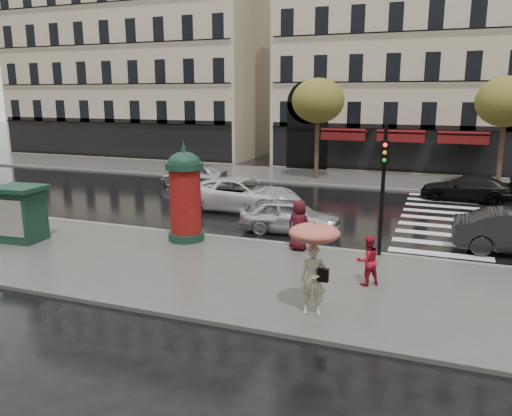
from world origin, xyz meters
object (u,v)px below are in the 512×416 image
at_px(man_burgundy, 299,225).
at_px(morris_column, 185,193).
at_px(traffic_light, 383,178).
at_px(newsstand, 21,213).
at_px(woman_red, 368,260).
at_px(car_silver, 291,216).
at_px(car_far_silver, 194,175).
at_px(car_white, 242,194).
at_px(woman_umbrella, 314,253).
at_px(car_black, 467,188).

xyz_separation_m(man_burgundy, morris_column, (-4.40, -0.29, 0.92)).
relative_size(traffic_light, newsstand, 2.13).
bearing_deg(woman_red, traffic_light, -128.80).
height_order(car_silver, car_far_silver, car_silver).
bearing_deg(car_silver, car_white, 41.62).
distance_m(woman_umbrella, car_far_silver, 19.74).
xyz_separation_m(woman_umbrella, car_white, (-6.24, 10.59, -0.92)).
relative_size(woman_umbrella, car_white, 0.42).
xyz_separation_m(morris_column, newsstand, (-5.80, -2.32, -0.74)).
relative_size(newsstand, car_silver, 0.51).
bearing_deg(newsstand, car_far_silver, 88.45).
height_order(car_silver, car_black, car_silver).
distance_m(woman_umbrella, car_black, 17.58).
relative_size(woman_umbrella, morris_column, 0.64).
bearing_deg(woman_red, car_silver, -91.36).
relative_size(woman_red, morris_column, 0.39).
distance_m(traffic_light, newsstand, 13.43).
bearing_deg(car_far_silver, woman_red, 39.27).
height_order(traffic_light, newsstand, traffic_light).
distance_m(man_burgundy, traffic_light, 3.37).
relative_size(woman_red, car_black, 0.31).
bearing_deg(car_black, man_burgundy, -23.67).
relative_size(morris_column, car_white, 0.66).
bearing_deg(car_far_silver, morris_column, 22.00).
distance_m(car_white, car_black, 12.25).
bearing_deg(woman_umbrella, man_burgundy, 109.54).
relative_size(man_burgundy, car_white, 0.31).
relative_size(man_burgundy, newsstand, 0.86).
distance_m(car_silver, car_black, 11.79).
distance_m(woman_umbrella, car_white, 12.32).
bearing_deg(man_burgundy, woman_red, 149.17).
bearing_deg(car_far_silver, woman_umbrella, 32.13).
distance_m(morris_column, car_silver, 4.53).
height_order(morris_column, car_silver, morris_column).
bearing_deg(woman_red, car_white, -86.77).
relative_size(woman_umbrella, traffic_light, 0.54).
relative_size(newsstand, car_white, 0.36).
distance_m(man_burgundy, morris_column, 4.50).
bearing_deg(man_burgundy, car_far_silver, -36.04).
xyz_separation_m(car_silver, car_white, (-3.39, 3.02, 0.10)).
relative_size(woman_red, newsstand, 0.70).
height_order(car_white, car_black, car_white).
distance_m(morris_column, newsstand, 6.29).
bearing_deg(man_burgundy, morris_column, 15.48).
bearing_deg(woman_red, woman_umbrella, 29.73).
distance_m(man_burgundy, car_white, 7.07).
xyz_separation_m(woman_red, car_black, (3.18, 14.53, -0.18)).
distance_m(woman_red, man_burgundy, 3.81).
bearing_deg(newsstand, woman_red, 0.16).
relative_size(woman_red, man_burgundy, 0.81).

